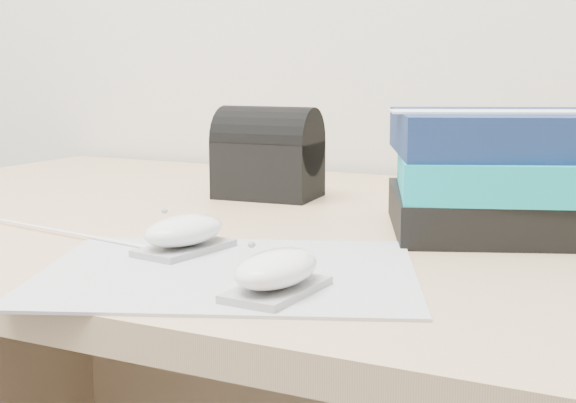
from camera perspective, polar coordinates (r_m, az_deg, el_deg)
The scene contains 6 objects.
mousepad at distance 0.70m, azimuth -4.26°, elevation -5.00°, with size 0.32×0.25×0.00m, color gray.
mouse_rear at distance 0.77m, azimuth -7.39°, elevation -2.27°, with size 0.07×0.10×0.04m.
mouse_front at distance 0.62m, azimuth -0.80°, elevation -5.04°, with size 0.06×0.10×0.04m.
usb_cable at distance 0.87m, azimuth -15.41°, elevation -2.15°, with size 0.00×0.00×0.24m, color white.
book_stack at distance 0.89m, azimuth 16.09°, elevation 1.96°, with size 0.32×0.29×0.13m.
pouch at distance 1.08m, azimuth -1.42°, elevation 3.42°, with size 0.14×0.10×0.12m.
Camera 1 is at (0.27, 0.75, 0.91)m, focal length 50.00 mm.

